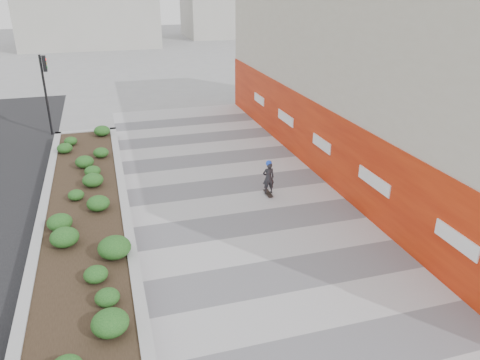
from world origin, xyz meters
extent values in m
plane|color=gray|center=(0.00, 0.00, 0.00)|extent=(160.00, 160.00, 0.00)
cube|color=#A8A8AD|center=(0.00, 3.00, 0.01)|extent=(8.00, 36.00, 0.01)
cube|color=#B9AF9E|center=(7.00, 9.00, 4.00)|extent=(6.00, 24.00, 8.00)
cube|color=red|center=(4.02, 9.00, 1.50)|extent=(0.12, 24.00, 3.00)
cube|color=#9E9EA0|center=(-5.50, 15.85, 0.28)|extent=(3.00, 0.30, 0.55)
cube|color=#9E9EA0|center=(-6.85, 7.00, 0.28)|extent=(0.30, 18.00, 0.55)
cube|color=#9E9EA0|center=(-4.15, 7.00, 0.28)|extent=(0.30, 18.00, 0.55)
cube|color=#2D2116|center=(-5.50, 7.00, 0.25)|extent=(2.40, 17.40, 0.50)
cylinder|color=black|center=(-7.30, 17.50, 2.10)|extent=(0.12, 0.12, 4.20)
cube|color=black|center=(-7.12, 17.50, 3.75)|extent=(0.18, 0.28, 0.80)
cylinder|color=#595654|center=(0.50, 3.00, 0.00)|extent=(0.44, 0.44, 0.01)
cube|color=black|center=(1.28, 6.99, 0.07)|extent=(0.22, 0.73, 0.02)
imported|color=#26262B|center=(1.28, 6.99, 0.71)|extent=(0.47, 0.31, 1.27)
sphere|color=blue|center=(1.28, 6.99, 1.31)|extent=(0.23, 0.23, 0.23)
camera|label=1|loc=(-4.44, -8.49, 7.75)|focal=35.00mm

